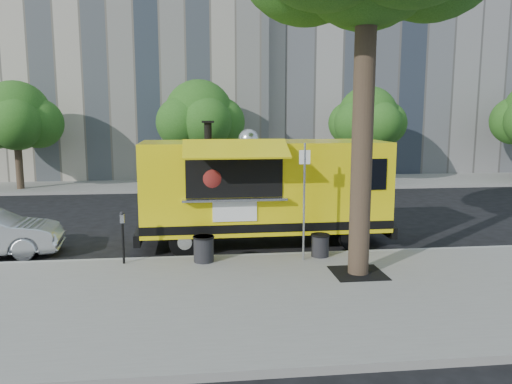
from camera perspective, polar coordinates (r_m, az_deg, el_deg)
ground at (r=14.34m, az=-2.02°, el=-6.75°), size 120.00×120.00×0.00m
sidewalk at (r=10.53m, az=-0.20°, el=-12.19°), size 60.00×6.00×0.15m
curb at (r=13.42m, az=-1.69°, el=-7.50°), size 60.00×0.14×0.16m
far_sidewalk at (r=27.55m, az=-4.32°, el=0.96°), size 60.00×5.00×0.15m
building_mid at (r=39.51m, az=13.42°, el=17.59°), size 20.00×14.00×20.00m
tree_well at (r=12.15m, az=11.57°, el=-9.06°), size 1.20×1.20×0.02m
far_tree_a at (r=27.54m, az=-25.78°, el=7.83°), size 3.42×3.42×5.36m
far_tree_b at (r=26.46m, az=-6.53°, el=8.76°), size 3.60×3.60×5.50m
far_tree_c at (r=27.70m, az=12.65°, el=8.37°), size 3.24×3.24×5.21m
sign_post at (r=12.66m, az=5.52°, el=-0.31°), size 0.28×0.06×3.00m
parking_meter at (r=12.88m, az=-15.00°, el=-4.34°), size 0.11×0.11×1.33m
food_truck at (r=14.61m, az=0.83°, el=0.45°), size 7.40×3.47×3.65m
trash_bin_left at (r=12.79m, az=-6.00°, el=-6.39°), size 0.55×0.55×0.66m
trash_bin_right at (r=13.30m, az=7.34°, el=-5.97°), size 0.50×0.50×0.60m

